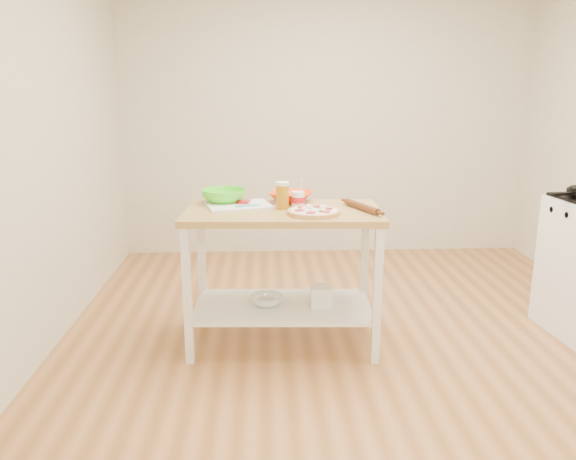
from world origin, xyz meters
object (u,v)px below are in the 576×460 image
(prep_island, at_px, (283,248))
(pizza, at_px, (314,211))
(yogurt_tub, at_px, (298,200))
(green_bowl, at_px, (224,196))
(cutting_board, at_px, (238,205))
(orange_bowl, at_px, (291,197))
(knife, at_px, (226,200))
(shelf_glass_bowl, at_px, (267,300))
(shelf_bin, at_px, (321,296))
(spatula, at_px, (246,206))
(rolling_pin, at_px, (362,207))
(beer_pint, at_px, (283,195))

(prep_island, bearing_deg, pizza, -36.40)
(yogurt_tub, bearing_deg, green_bowl, 160.74)
(cutting_board, relative_size, orange_bowl, 1.66)
(prep_island, distance_m, cutting_board, 0.40)
(prep_island, height_order, green_bowl, green_bowl)
(knife, relative_size, shelf_glass_bowl, 1.28)
(shelf_glass_bowl, distance_m, shelf_bin, 0.36)
(cutting_board, distance_m, green_bowl, 0.15)
(orange_bowl, bearing_deg, green_bowl, -177.03)
(prep_island, height_order, yogurt_tub, yogurt_tub)
(yogurt_tub, bearing_deg, shelf_glass_bowl, -164.19)
(knife, bearing_deg, spatula, -57.57)
(prep_island, xyz_separation_m, knife, (-0.37, 0.23, 0.27))
(rolling_pin, bearing_deg, shelf_glass_bowl, 175.85)
(knife, distance_m, green_bowl, 0.03)
(shelf_bin, bearing_deg, cutting_board, 164.17)
(orange_bowl, distance_m, shelf_glass_bowl, 0.71)
(orange_bowl, distance_m, green_bowl, 0.45)
(yogurt_tub, xyz_separation_m, shelf_bin, (0.15, -0.09, -0.62))
(cutting_board, bearing_deg, orange_bowl, 5.31)
(yogurt_tub, bearing_deg, rolling_pin, -14.46)
(cutting_board, relative_size, shelf_bin, 3.45)
(green_bowl, relative_size, yogurt_tub, 1.60)
(orange_bowl, bearing_deg, cutting_board, -159.96)
(yogurt_tub, bearing_deg, spatula, -178.62)
(prep_island, distance_m, pizza, 0.35)
(shelf_glass_bowl, bearing_deg, beer_pint, 15.74)
(green_bowl, xyz_separation_m, yogurt_tub, (0.48, -0.17, 0.01))
(knife, height_order, green_bowl, green_bowl)
(orange_bowl, bearing_deg, beer_pint, -106.50)
(yogurt_tub, relative_size, shelf_glass_bowl, 0.86)
(cutting_board, relative_size, yogurt_tub, 2.55)
(yogurt_tub, height_order, shelf_bin, yogurt_tub)
(orange_bowl, xyz_separation_m, rolling_pin, (0.43, -0.29, -0.01))
(knife, distance_m, orange_bowl, 0.44)
(shelf_bin, bearing_deg, shelf_glass_bowl, 175.18)
(spatula, xyz_separation_m, orange_bowl, (0.29, 0.20, 0.02))
(yogurt_tub, bearing_deg, beer_pint, -164.12)
(beer_pint, bearing_deg, yogurt_tub, 15.88)
(cutting_board, bearing_deg, beer_pint, -32.64)
(green_bowl, bearing_deg, rolling_pin, -17.14)
(prep_island, distance_m, spatula, 0.35)
(spatula, xyz_separation_m, shelf_glass_bowl, (0.12, -0.05, -0.62))
(green_bowl, bearing_deg, shelf_bin, -22.10)
(green_bowl, bearing_deg, prep_island, -31.15)
(pizza, xyz_separation_m, shelf_glass_bowl, (-0.29, 0.14, -0.62))
(pizza, height_order, knife, pizza)
(prep_island, bearing_deg, yogurt_tub, 31.57)
(beer_pint, bearing_deg, prep_island, -91.44)
(pizza, relative_size, spatula, 2.10)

